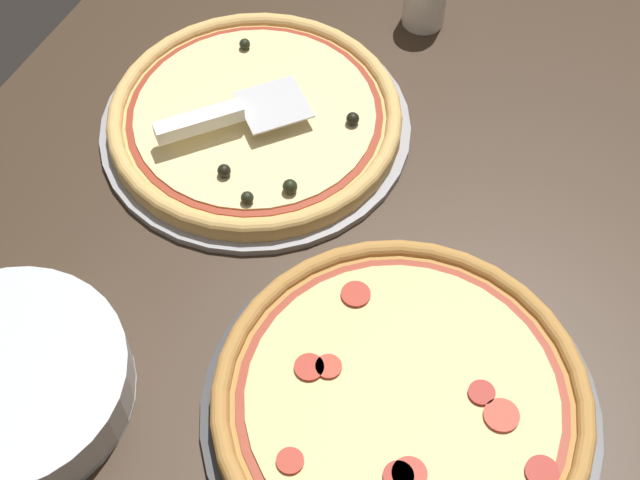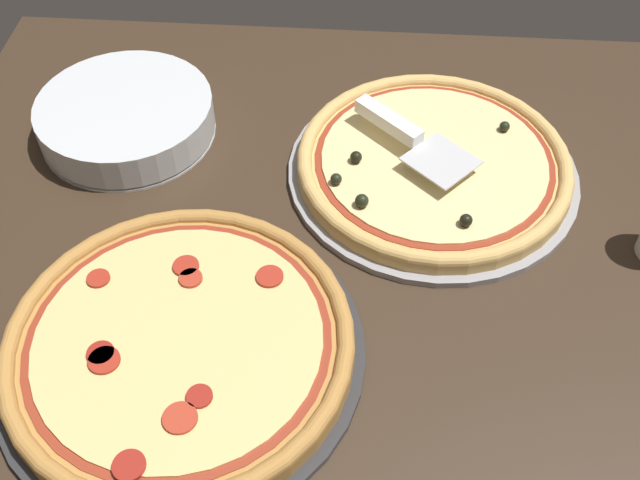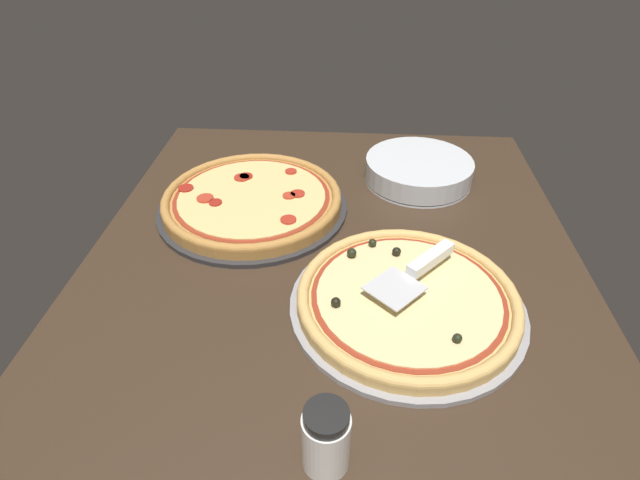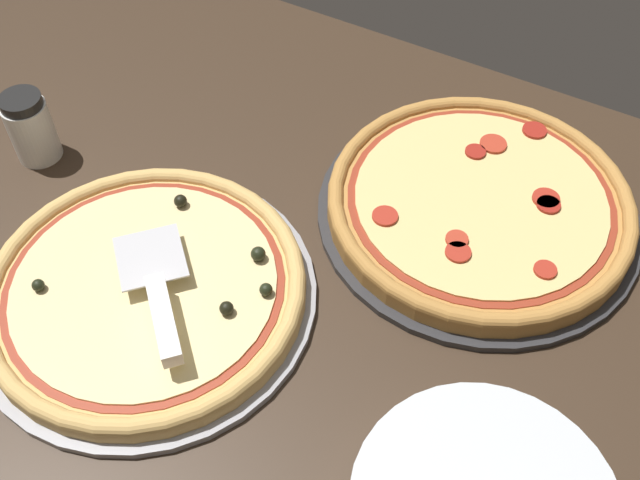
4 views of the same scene
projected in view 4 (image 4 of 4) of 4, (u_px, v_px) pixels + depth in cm
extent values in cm
cube|color=#38281C|center=(236.00, 245.00, 96.85)|extent=(134.06, 96.12, 3.60)
cylinder|color=#939399|center=(148.00, 296.00, 88.84)|extent=(40.15, 40.15, 1.00)
cylinder|color=#DBAD60|center=(146.00, 290.00, 87.80)|extent=(37.74, 37.74, 1.70)
torus|color=#DBAD60|center=(145.00, 285.00, 87.15)|extent=(37.74, 37.74, 2.06)
cylinder|color=maroon|center=(145.00, 285.00, 87.09)|extent=(32.80, 32.80, 0.15)
cylinder|color=beige|center=(144.00, 284.00, 86.99)|extent=(30.95, 30.95, 0.40)
sphere|color=black|center=(266.00, 290.00, 85.34)|extent=(1.54, 1.54, 1.54)
sphere|color=black|center=(38.00, 285.00, 85.77)|extent=(1.46, 1.46, 1.46)
sphere|color=black|center=(258.00, 254.00, 88.49)|extent=(1.79, 1.79, 1.79)
sphere|color=black|center=(180.00, 201.00, 93.98)|extent=(1.65, 1.65, 1.65)
sphere|color=black|center=(227.00, 308.00, 83.64)|extent=(1.63, 1.63, 1.63)
cylinder|color=#2D2D30|center=(477.00, 213.00, 97.27)|extent=(41.62, 41.62, 1.00)
cylinder|color=#B77F3D|center=(479.00, 205.00, 96.05)|extent=(39.12, 39.12, 2.17)
torus|color=#B77F3D|center=(480.00, 199.00, 95.22)|extent=(39.12, 39.12, 1.99)
cylinder|color=maroon|center=(481.00, 199.00, 95.16)|extent=(34.00, 34.00, 0.15)
cylinder|color=#E5C67A|center=(481.00, 198.00, 95.06)|extent=(32.08, 32.08, 0.40)
cylinder|color=#AD2D1E|center=(458.00, 252.00, 88.94)|extent=(3.13, 3.13, 0.40)
cylinder|color=#AD2D1E|center=(385.00, 216.00, 92.59)|extent=(3.25, 3.25, 0.40)
cylinder|color=#AD2D1E|center=(545.00, 270.00, 87.27)|extent=(2.72, 2.72, 0.40)
cylinder|color=maroon|center=(549.00, 205.00, 93.78)|extent=(3.01, 3.01, 0.40)
cylinder|color=maroon|center=(534.00, 130.00, 102.56)|extent=(3.32, 3.32, 0.40)
cylinder|color=#B73823|center=(493.00, 144.00, 100.83)|extent=(3.63, 3.63, 0.40)
cylinder|color=#B73823|center=(457.00, 239.00, 90.21)|extent=(2.78, 2.78, 0.40)
cylinder|color=#AD2D1E|center=(546.00, 198.00, 94.47)|extent=(3.47, 3.47, 0.40)
cylinder|color=maroon|center=(475.00, 152.00, 99.87)|extent=(2.79, 2.79, 0.40)
cube|color=silver|center=(150.00, 257.00, 86.92)|extent=(11.25, 11.22, 0.24)
cube|color=white|center=(164.00, 319.00, 80.39)|extent=(9.65, 9.16, 2.00)
cylinder|color=white|center=(32.00, 131.00, 101.56)|extent=(6.05, 6.05, 8.77)
cylinder|color=black|center=(21.00, 102.00, 97.64)|extent=(5.57, 5.57, 1.40)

